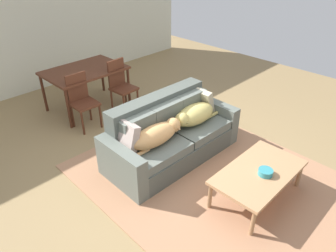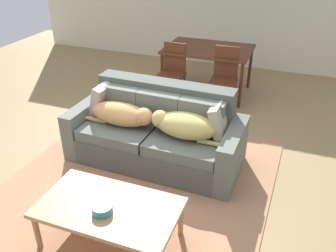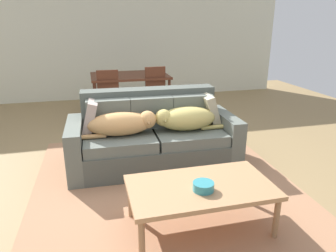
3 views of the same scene
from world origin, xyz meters
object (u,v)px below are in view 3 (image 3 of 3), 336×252
dog_on_left_cushion (124,124)px  coffee_table (200,189)px  throw_pillow_by_left_arm (90,117)px  throw_pillow_by_right_arm (209,110)px  couch (153,137)px  dining_table (130,78)px  bowl_on_coffee_table (203,186)px  dog_on_right_cushion (185,118)px  dining_chair_near_left (109,96)px  dining_chair_near_right (157,93)px

dog_on_left_cushion → coffee_table: dog_on_left_cushion is taller
throw_pillow_by_left_arm → throw_pillow_by_right_arm: 1.48m
couch → dining_table: couch is taller
bowl_on_coffee_table → dining_table: (-0.09, 3.65, 0.25)m
dog_on_right_cushion → dining_chair_near_left: size_ratio=0.93×
couch → throw_pillow_by_right_arm: bearing=3.6°
couch → dining_chair_near_left: (-0.41, 1.64, 0.17)m
dog_on_right_cushion → throw_pillow_by_left_arm: size_ratio=2.11×
coffee_table → bowl_on_coffee_table: bowl_on_coffee_table is taller
dog_on_right_cushion → bowl_on_coffee_table: (-0.26, -1.34, -0.15)m
dog_on_left_cushion → dining_table: (0.39, 2.31, 0.11)m
dining_table → dining_chair_near_right: (0.40, -0.52, -0.18)m
throw_pillow_by_left_arm → coffee_table: size_ratio=0.34×
dog_on_left_cushion → dining_table: bearing=81.9°
throw_pillow_by_right_arm → dining_chair_near_right: bearing=101.1°
dining_table → dining_chair_near_right: bearing=-52.7°
dining_chair_near_left → dining_chair_near_right: bearing=3.3°
coffee_table → couch: bearing=95.0°
throw_pillow_by_left_arm → couch: bearing=-5.0°
dog_on_left_cushion → dining_chair_near_right: dining_chair_near_right is taller
bowl_on_coffee_table → dining_chair_near_left: (-0.52, 3.12, 0.07)m
couch → dog_on_right_cushion: (0.37, -0.13, 0.25)m
coffee_table → dining_table: dining_table is taller
dog_on_left_cushion → bowl_on_coffee_table: bearing=-68.9°
throw_pillow_by_right_arm → dining_chair_near_right: dining_chair_near_right is taller
dog_on_left_cushion → dog_on_right_cushion: size_ratio=1.06×
couch → throw_pillow_by_left_arm: couch is taller
throw_pillow_by_right_arm → bowl_on_coffee_table: bearing=-112.6°
coffee_table → bowl_on_coffee_table: size_ratio=6.98×
dog_on_right_cushion → couch: bearing=161.3°
dog_on_right_cushion → throw_pillow_by_left_arm: (-1.11, 0.20, 0.04)m
couch → throw_pillow_by_left_arm: (-0.74, 0.06, 0.29)m
dog_on_left_cushion → bowl_on_coffee_table: dog_on_left_cushion is taller
dining_table → dining_chair_near_right: 0.68m
coffee_table → dining_chair_near_left: 3.08m
bowl_on_coffee_table → dog_on_left_cushion: bearing=109.7°
dog_on_left_cushion → throw_pillow_by_left_arm: size_ratio=2.25×
couch → dining_chair_near_left: size_ratio=2.20×
coffee_table → dining_chair_near_left: (-0.53, 3.03, 0.14)m
throw_pillow_by_right_arm → dining_chair_near_right: size_ratio=0.42×
couch → throw_pillow_by_right_arm: size_ratio=5.05×
dog_on_left_cushion → throw_pillow_by_left_arm: (-0.37, 0.20, 0.05)m
coffee_table → dog_on_left_cushion: bearing=111.2°
dog_on_right_cushion → coffee_table: 1.30m
bowl_on_coffee_table → dining_chair_near_right: (0.31, 3.13, 0.08)m
dog_on_left_cushion → dining_chair_near_left: size_ratio=0.99×
couch → coffee_table: bearing=-83.6°
bowl_on_coffee_table → dining_chair_near_right: size_ratio=0.18×
dog_on_left_cushion → throw_pillow_by_left_arm: bearing=153.3°
dog_on_right_cushion → dining_table: (-0.35, 2.31, 0.10)m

